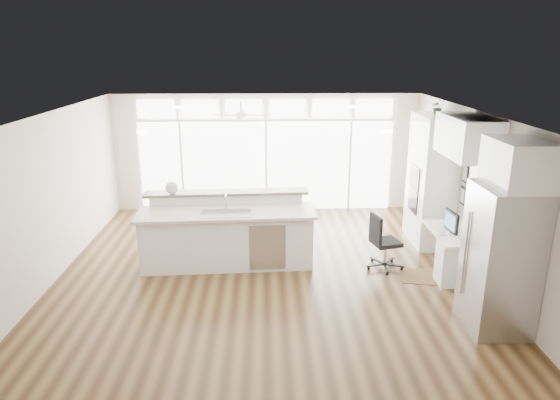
{
  "coord_description": "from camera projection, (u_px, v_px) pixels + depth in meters",
  "views": [
    {
      "loc": [
        0.01,
        -7.36,
        3.69
      ],
      "look_at": [
        0.23,
        0.6,
        1.25
      ],
      "focal_mm": 32.0,
      "sensor_mm": 36.0,
      "label": 1
    }
  ],
  "objects": [
    {
      "name": "floor",
      "position": [
        267.0,
        285.0,
        8.12
      ],
      "size": [
        7.0,
        8.0,
        0.02
      ],
      "primitive_type": "cube",
      "color": "#3D2712",
      "rests_on": "ground"
    },
    {
      "name": "ceiling",
      "position": [
        266.0,
        118.0,
        7.33
      ],
      "size": [
        7.0,
        8.0,
        0.02
      ],
      "primitive_type": "cube",
      "color": "silver",
      "rests_on": "wall_back"
    },
    {
      "name": "wall_back",
      "position": [
        266.0,
        153.0,
        11.55
      ],
      "size": [
        7.0,
        0.04,
        2.7
      ],
      "primitive_type": "cube",
      "color": "beige",
      "rests_on": "floor"
    },
    {
      "name": "wall_front",
      "position": [
        267.0,
        360.0,
        3.9
      ],
      "size": [
        7.0,
        0.04,
        2.7
      ],
      "primitive_type": "cube",
      "color": "beige",
      "rests_on": "floor"
    },
    {
      "name": "wall_left",
      "position": [
        38.0,
        207.0,
        7.63
      ],
      "size": [
        0.04,
        8.0,
        2.7
      ],
      "primitive_type": "cube",
      "color": "beige",
      "rests_on": "floor"
    },
    {
      "name": "wall_right",
      "position": [
        489.0,
        203.0,
        7.82
      ],
      "size": [
        0.04,
        8.0,
        2.7
      ],
      "primitive_type": "cube",
      "color": "beige",
      "rests_on": "floor"
    },
    {
      "name": "glass_wall",
      "position": [
        266.0,
        166.0,
        11.58
      ],
      "size": [
        5.8,
        0.06,
        2.08
      ],
      "primitive_type": "cube",
      "color": "silver",
      "rests_on": "wall_back"
    },
    {
      "name": "transom_row",
      "position": [
        266.0,
        108.0,
        11.19
      ],
      "size": [
        5.9,
        0.06,
        0.4
      ],
      "primitive_type": "cube",
      "color": "silver",
      "rests_on": "wall_back"
    },
    {
      "name": "desk_window",
      "position": [
        480.0,
        186.0,
        8.04
      ],
      "size": [
        0.04,
        0.85,
        0.85
      ],
      "primitive_type": "cube",
      "color": "white",
      "rests_on": "wall_right"
    },
    {
      "name": "ceiling_fan",
      "position": [
        241.0,
        110.0,
        10.06
      ],
      "size": [
        1.16,
        1.16,
        0.32
      ],
      "primitive_type": "cube",
      "color": "white",
      "rests_on": "ceiling"
    },
    {
      "name": "recessed_lights",
      "position": [
        266.0,
        117.0,
        7.53
      ],
      "size": [
        3.4,
        3.0,
        0.02
      ],
      "primitive_type": "cube",
      "color": "white",
      "rests_on": "ceiling"
    },
    {
      "name": "oven_cabinet",
      "position": [
        431.0,
        180.0,
        9.56
      ],
      "size": [
        0.64,
        1.2,
        2.5
      ],
      "primitive_type": "cube",
      "color": "white",
      "rests_on": "floor"
    },
    {
      "name": "desk_nook",
      "position": [
        453.0,
        253.0,
        8.38
      ],
      "size": [
        0.72,
        1.3,
        0.76
      ],
      "primitive_type": "cube",
      "color": "white",
      "rests_on": "floor"
    },
    {
      "name": "upper_cabinets",
      "position": [
        468.0,
        137.0,
        7.8
      ],
      "size": [
        0.64,
        1.3,
        0.64
      ],
      "primitive_type": "cube",
      "color": "white",
      "rests_on": "wall_right"
    },
    {
      "name": "refrigerator",
      "position": [
        501.0,
        259.0,
        6.62
      ],
      "size": [
        0.76,
        0.9,
        2.0
      ],
      "primitive_type": "cube",
      "color": "#AEAEB2",
      "rests_on": "floor"
    },
    {
      "name": "fridge_cabinet",
      "position": [
        519.0,
        163.0,
        6.24
      ],
      "size": [
        0.64,
        0.9,
        0.6
      ],
      "primitive_type": "cube",
      "color": "white",
      "rests_on": "wall_right"
    },
    {
      "name": "framed_photos",
      "position": [
        465.0,
        185.0,
        8.68
      ],
      "size": [
        0.06,
        0.22,
        0.8
      ],
      "primitive_type": "cube",
      "color": "black",
      "rests_on": "wall_right"
    },
    {
      "name": "kitchen_island",
      "position": [
        227.0,
        232.0,
        8.67
      ],
      "size": [
        3.11,
        1.31,
        1.21
      ],
      "primitive_type": "cube",
      "rotation": [
        0.0,
        0.0,
        0.05
      ],
      "color": "white",
      "rests_on": "floor"
    },
    {
      "name": "rug",
      "position": [
        426.0,
        277.0,
        8.37
      ],
      "size": [
        0.93,
        0.74,
        0.01
      ],
      "primitive_type": "cube",
      "rotation": [
        0.0,
        0.0,
        -0.18
      ],
      "color": "#3A2612",
      "rests_on": "floor"
    },
    {
      "name": "office_chair",
      "position": [
        386.0,
        242.0,
        8.57
      ],
      "size": [
        0.61,
        0.58,
        0.98
      ],
      "primitive_type": "cube",
      "rotation": [
        0.0,
        0.0,
        0.25
      ],
      "color": "black",
      "rests_on": "floor"
    },
    {
      "name": "fishbowl",
      "position": [
        172.0,
        188.0,
        8.77
      ],
      "size": [
        0.25,
        0.25,
        0.23
      ],
      "primitive_type": "sphere",
      "rotation": [
        0.0,
        0.0,
        -0.09
      ],
      "color": "silver",
      "rests_on": "kitchen_island"
    },
    {
      "name": "monitor",
      "position": [
        451.0,
        221.0,
        8.21
      ],
      "size": [
        0.11,
        0.46,
        0.38
      ],
      "primitive_type": "cube",
      "rotation": [
        0.0,
        0.0,
        0.08
      ],
      "color": "black",
      "rests_on": "desk_nook"
    },
    {
      "name": "keyboard",
      "position": [
        440.0,
        232.0,
        8.26
      ],
      "size": [
        0.14,
        0.34,
        0.02
      ],
      "primitive_type": "cube",
      "rotation": [
        0.0,
        0.0,
        -0.05
      ],
      "color": "silver",
      "rests_on": "desk_nook"
    },
    {
      "name": "potted_plant",
      "position": [
        438.0,
        109.0,
        9.16
      ],
      "size": [
        0.29,
        0.32,
        0.22
      ],
      "primitive_type": "imported",
      "rotation": [
        0.0,
        0.0,
        -0.16
      ],
      "color": "#254F22",
      "rests_on": "oven_cabinet"
    }
  ]
}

